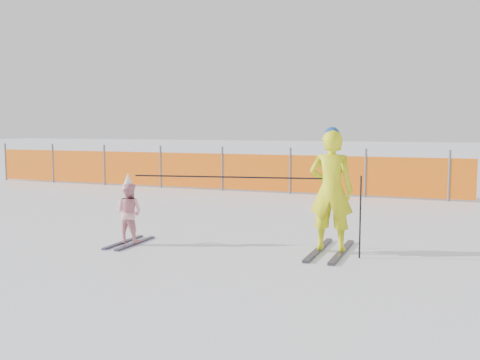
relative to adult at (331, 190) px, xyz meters
name	(u,v)px	position (x,y,z in m)	size (l,w,h in m)	color
ground	(227,252)	(-1.39, -0.53, -0.90)	(120.00, 120.00, 0.00)	white
adult	(331,190)	(0.00, 0.00, 0.00)	(0.64, 1.52, 1.80)	black
child	(129,212)	(-3.01, -0.59, -0.40)	(0.46, 1.04, 1.10)	black
ski_poles	(263,188)	(-0.94, -0.27, 0.02)	(3.35, 0.57, 1.14)	black
safety_fence	(200,170)	(-5.16, 6.33, -0.34)	(14.65, 0.06, 1.25)	#595960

